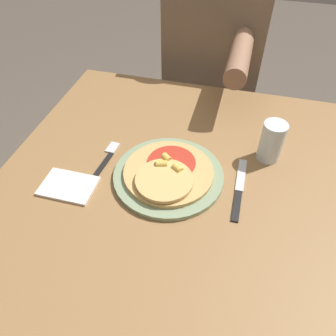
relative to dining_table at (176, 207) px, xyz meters
name	(u,v)px	position (x,y,z in m)	size (l,w,h in m)	color
ground_plane	(174,299)	(0.00, 0.00, -0.65)	(8.00, 8.00, 0.00)	brown
dining_table	(176,207)	(0.00, 0.00, 0.00)	(0.97, 0.97, 0.78)	olive
plate	(168,177)	(-0.02, 0.00, 0.13)	(0.30, 0.30, 0.01)	gray
pizza	(167,174)	(-0.02, -0.01, 0.15)	(0.24, 0.24, 0.04)	tan
fork	(106,159)	(-0.21, 0.02, 0.12)	(0.03, 0.18, 0.00)	black
knife	(239,189)	(0.17, 0.00, 0.12)	(0.02, 0.22, 0.00)	black
drinking_glass	(272,142)	(0.23, 0.15, 0.18)	(0.06, 0.06, 0.12)	silver
napkin	(68,186)	(-0.27, -0.10, 0.13)	(0.14, 0.10, 0.01)	silver
person_diner	(212,71)	(-0.01, 0.69, 0.07)	(0.38, 0.52, 1.24)	#2D2D38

